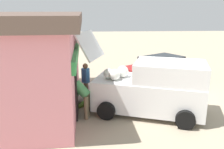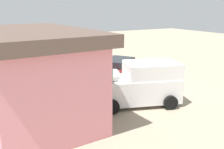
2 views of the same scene
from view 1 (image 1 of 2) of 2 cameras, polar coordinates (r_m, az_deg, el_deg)
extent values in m
plane|color=tan|center=(10.52, 11.94, -5.30)|extent=(60.00, 60.00, 0.00)
cube|color=pink|center=(9.45, -19.50, 1.60)|extent=(6.38, 3.88, 3.10)
cube|color=green|center=(9.08, -8.45, 5.80)|extent=(5.88, 0.44, 0.36)
cube|color=black|center=(8.29, -8.55, -3.53)|extent=(0.90, 0.11, 2.00)
cube|color=white|center=(10.39, -8.42, 8.75)|extent=(1.50, 0.14, 0.60)
cube|color=brown|center=(9.21, -20.51, 12.31)|extent=(6.94, 4.44, 0.43)
cube|color=white|center=(8.71, 8.66, -4.64)|extent=(2.90, 4.19, 1.07)
cube|color=white|center=(8.40, 13.82, 0.59)|extent=(2.37, 2.79, 0.68)
cube|color=black|center=(8.47, 21.49, -0.18)|extent=(1.45, 0.56, 0.51)
cube|color=white|center=(8.78, -5.27, 7.01)|extent=(1.70, 1.08, 0.97)
ellipsoid|color=silver|center=(8.36, 0.63, -0.02)|extent=(0.47, 0.40, 0.40)
ellipsoid|color=silver|center=(8.54, -0.86, 0.20)|extent=(0.44, 0.37, 0.37)
ellipsoid|color=silver|center=(8.71, 2.59, 0.72)|extent=(0.51, 0.43, 0.43)
cylinder|color=#61AE45|center=(9.00, 0.74, 0.33)|extent=(0.27, 0.25, 0.16)
cylinder|color=#539335|center=(9.03, -0.15, 0.38)|extent=(0.22, 0.25, 0.16)
cube|color=black|center=(9.27, -3.58, -6.23)|extent=(1.62, 0.61, 0.16)
cube|color=red|center=(8.48, -5.20, -4.69)|extent=(0.15, 0.10, 0.20)
cube|color=red|center=(9.71, -2.38, -1.98)|extent=(0.15, 0.10, 0.20)
cylinder|color=black|center=(7.95, 17.19, -10.34)|extent=(0.41, 0.66, 0.62)
cylinder|color=black|center=(9.71, 16.92, -5.50)|extent=(0.41, 0.66, 0.62)
cylinder|color=black|center=(8.22, -1.39, -8.69)|extent=(0.41, 0.66, 0.62)
cylinder|color=black|center=(9.93, 1.76, -4.31)|extent=(0.41, 0.66, 0.62)
cube|color=maroon|center=(13.23, 11.67, 1.19)|extent=(3.84, 4.68, 0.59)
cube|color=#1E2328|center=(13.12, 11.79, 3.33)|extent=(2.42, 2.62, 0.42)
cylinder|color=black|center=(13.85, 18.73, 0.68)|extent=(0.53, 0.66, 0.64)
cylinder|color=black|center=(14.97, 12.98, 2.19)|extent=(0.53, 0.66, 0.64)
cylinder|color=black|center=(11.59, 9.90, -1.54)|extent=(0.53, 0.66, 0.64)
cylinder|color=black|center=(12.90, 4.01, 0.42)|extent=(0.53, 0.66, 0.64)
cylinder|color=#726047|center=(10.05, -6.33, -3.65)|extent=(0.15, 0.15, 0.79)
cylinder|color=#726047|center=(9.73, -6.15, -4.30)|extent=(0.15, 0.15, 0.79)
cylinder|color=#3872B2|center=(9.68, -6.35, -0.19)|extent=(0.38, 0.38, 0.56)
sphere|color=#8C6647|center=(9.59, -6.42, 2.04)|extent=(0.21, 0.21, 0.21)
cylinder|color=#3872B2|center=(9.91, -6.48, 0.25)|extent=(0.09, 0.09, 0.53)
cylinder|color=#3872B2|center=(9.45, -6.23, -0.50)|extent=(0.09, 0.09, 0.53)
cylinder|color=#726047|center=(8.24, -6.22, -8.01)|extent=(0.15, 0.15, 0.81)
cylinder|color=#726047|center=(8.54, -5.74, -7.11)|extent=(0.15, 0.15, 0.81)
cylinder|color=#4C9959|center=(8.21, -7.44, -3.52)|extent=(0.44, 0.69, 0.65)
sphere|color=tan|center=(8.19, -9.36, -1.53)|extent=(0.22, 0.22, 0.22)
cylinder|color=#4C9959|center=(8.06, -9.18, -4.44)|extent=(0.09, 0.09, 0.55)
cylinder|color=#4C9959|center=(8.50, -8.34, -3.34)|extent=(0.09, 0.09, 0.55)
ellipsoid|color=silver|center=(9.59, -8.69, -5.81)|extent=(0.84, 0.85, 0.44)
cylinder|color=#539A33|center=(9.91, -7.46, -5.92)|extent=(0.33, 0.17, 0.16)
cylinder|color=#519C45|center=(9.91, -7.88, -6.01)|extent=(0.31, 0.30, 0.14)
cylinder|color=#5E9031|center=(9.32, -7.48, -7.35)|extent=(0.33, 0.31, 0.16)
cylinder|color=#65A332|center=(9.60, -6.86, -6.72)|extent=(0.30, 0.27, 0.13)
cylinder|color=#528C30|center=(9.56, -7.91, -6.89)|extent=(0.18, 0.28, 0.12)
cylinder|color=silver|center=(11.02, -5.26, -3.13)|extent=(0.33, 0.33, 0.33)
camera|label=2|loc=(4.92, -109.13, 2.81)|focal=41.28mm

